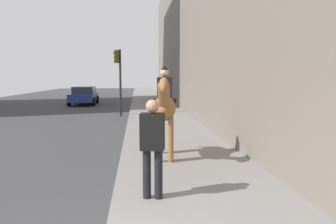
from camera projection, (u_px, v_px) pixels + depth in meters
mounted_horse_near at (165, 107)px, 7.93m from camera, size 2.15×0.72×2.36m
pedestrian_greeting at (152, 142)px, 5.30m from camera, size 0.33×0.44×1.70m
car_near_lane at (84, 95)px, 25.10m from camera, size 4.35×2.11×1.44m
traffic_light_near_curb at (119, 72)px, 17.44m from camera, size 0.20×0.44×3.72m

